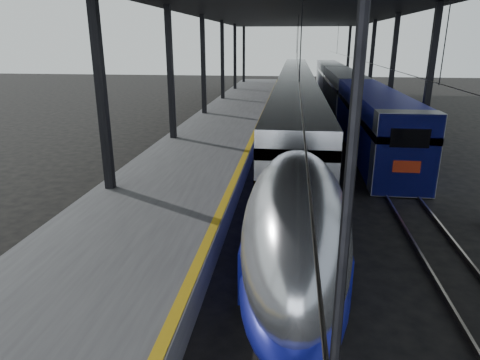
# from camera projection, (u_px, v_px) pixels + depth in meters

# --- Properties ---
(ground) EXTENTS (160.00, 160.00, 0.00)m
(ground) POSITION_uv_depth(u_px,v_px,m) (228.00, 278.00, 13.18)
(ground) COLOR black
(ground) RESTS_ON ground
(platform) EXTENTS (6.00, 80.00, 1.00)m
(platform) POSITION_uv_depth(u_px,v_px,m) (221.00, 131.00, 32.30)
(platform) COLOR #4C4C4F
(platform) RESTS_ON ground
(yellow_strip) EXTENTS (0.30, 80.00, 0.01)m
(yellow_strip) POSITION_uv_depth(u_px,v_px,m) (258.00, 125.00, 31.82)
(yellow_strip) COLOR gold
(yellow_strip) RESTS_ON platform
(rails) EXTENTS (6.52, 80.00, 0.16)m
(rails) POSITION_uv_depth(u_px,v_px,m) (328.00, 139.00, 31.50)
(rails) COLOR slate
(rails) RESTS_ON ground
(canopy) EXTENTS (18.00, 75.00, 9.47)m
(canopy) POSITION_uv_depth(u_px,v_px,m) (298.00, 8.00, 29.00)
(canopy) COLOR black
(canopy) RESTS_ON ground
(tgv_train) EXTENTS (2.94, 65.20, 4.21)m
(tgv_train) POSITION_uv_depth(u_px,v_px,m) (295.00, 101.00, 37.54)
(tgv_train) COLOR #B1B4B9
(tgv_train) RESTS_ON ground
(second_train) EXTENTS (2.87, 56.05, 3.95)m
(second_train) POSITION_uv_depth(u_px,v_px,m) (343.00, 90.00, 44.91)
(second_train) COLOR #161A92
(second_train) RESTS_ON ground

